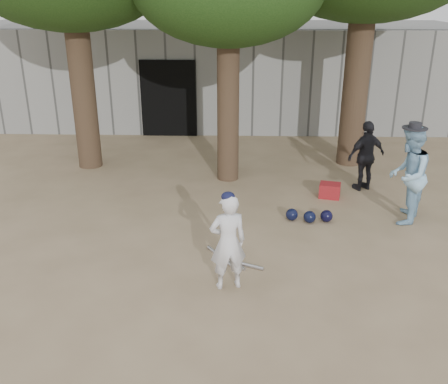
{
  "coord_description": "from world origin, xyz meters",
  "views": [
    {
      "loc": [
        0.81,
        -6.57,
        4.02
      ],
      "look_at": [
        0.6,
        1.0,
        0.95
      ],
      "focal_mm": 40.0,
      "sensor_mm": 36.0,
      "label": 1
    }
  ],
  "objects_px": {
    "spectator_blue": "(408,175)",
    "spectator_dark": "(366,156)",
    "boy_player": "(228,242)",
    "red_bag": "(330,190)"
  },
  "relations": [
    {
      "from": "spectator_blue",
      "to": "spectator_dark",
      "type": "bearing_deg",
      "value": -141.89
    },
    {
      "from": "boy_player",
      "to": "red_bag",
      "type": "bearing_deg",
      "value": -135.73
    },
    {
      "from": "boy_player",
      "to": "spectator_blue",
      "type": "xyz_separation_m",
      "value": [
        3.22,
        2.33,
        0.18
      ]
    },
    {
      "from": "boy_player",
      "to": "spectator_blue",
      "type": "relative_size",
      "value": 0.8
    },
    {
      "from": "spectator_blue",
      "to": "red_bag",
      "type": "bearing_deg",
      "value": -108.4
    },
    {
      "from": "spectator_dark",
      "to": "red_bag",
      "type": "relative_size",
      "value": 3.59
    },
    {
      "from": "spectator_blue",
      "to": "spectator_dark",
      "type": "distance_m",
      "value": 1.65
    },
    {
      "from": "spectator_blue",
      "to": "red_bag",
      "type": "height_order",
      "value": "spectator_blue"
    },
    {
      "from": "boy_player",
      "to": "red_bag",
      "type": "distance_m",
      "value": 4.06
    },
    {
      "from": "boy_player",
      "to": "red_bag",
      "type": "height_order",
      "value": "boy_player"
    }
  ]
}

